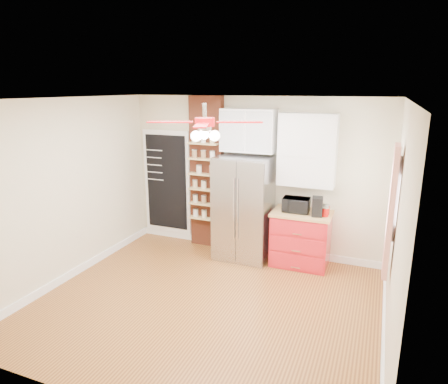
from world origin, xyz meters
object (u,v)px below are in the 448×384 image
at_px(ceiling_fan, 205,123).
at_px(coffee_maker, 317,207).
at_px(fridge, 244,208).
at_px(red_cabinet, 301,239).
at_px(toaster_oven, 296,205).
at_px(pantry_jar_oats, 199,169).
at_px(canister_left, 325,212).

xyz_separation_m(ceiling_fan, coffee_maker, (1.17, 1.59, -1.37)).
xyz_separation_m(fridge, red_cabinet, (0.97, 0.05, -0.42)).
height_order(toaster_oven, coffee_maker, coffee_maker).
bearing_deg(ceiling_fan, pantry_jar_oats, 117.79).
height_order(canister_left, pantry_jar_oats, pantry_jar_oats).
distance_m(ceiling_fan, coffee_maker, 2.40).
bearing_deg(coffee_maker, toaster_oven, 157.83).
bearing_deg(toaster_oven, ceiling_fan, -118.80).
relative_size(fridge, ceiling_fan, 1.25).
bearing_deg(canister_left, coffee_maker, -170.55).
distance_m(canister_left, pantry_jar_oats, 2.28).
height_order(coffee_maker, canister_left, coffee_maker).
bearing_deg(pantry_jar_oats, red_cabinet, -2.64).
relative_size(red_cabinet, pantry_jar_oats, 6.86).
bearing_deg(coffee_maker, fridge, 169.44).
height_order(toaster_oven, canister_left, toaster_oven).
height_order(fridge, pantry_jar_oats, fridge).
relative_size(red_cabinet, toaster_oven, 2.25).
xyz_separation_m(red_cabinet, coffee_maker, (0.25, -0.09, 0.60)).
bearing_deg(pantry_jar_oats, fridge, -8.74).
height_order(ceiling_fan, toaster_oven, ceiling_fan).
xyz_separation_m(fridge, toaster_oven, (0.87, 0.04, 0.14)).
bearing_deg(ceiling_fan, coffee_maker, 53.67).
bearing_deg(toaster_oven, coffee_maker, -16.30).
bearing_deg(coffee_maker, ceiling_fan, -134.83).
bearing_deg(coffee_maker, red_cabinet, 150.68).
bearing_deg(fridge, coffee_maker, -2.06).
distance_m(red_cabinet, coffee_maker, 0.65).
bearing_deg(canister_left, ceiling_fan, -128.76).
bearing_deg(canister_left, toaster_oven, 172.29).
xyz_separation_m(fridge, coffee_maker, (1.22, -0.04, 0.18)).
distance_m(red_cabinet, canister_left, 0.64).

